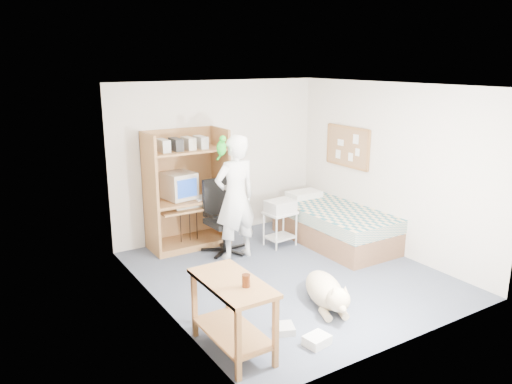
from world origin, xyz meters
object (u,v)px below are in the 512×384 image
dog (326,291)px  bed (334,225)px  side_desk (233,305)px  office_chair (222,227)px  computer_hutch (186,194)px  person (235,198)px  printer_cart (280,223)px

dog → bed: bearing=66.9°
side_desk → office_chair: office_chair is taller
bed → dog: bed is taller
computer_hutch → side_desk: (-0.85, -2.94, -0.33)m
office_chair → person: size_ratio=0.60×
office_chair → side_desk: bearing=-119.3°
bed → side_desk: size_ratio=2.02×
computer_hutch → side_desk: 3.08m
person → dog: bearing=91.1°
office_chair → printer_cart: size_ratio=1.99×
office_chair → dog: (0.19, -2.19, -0.20)m
computer_hutch → printer_cart: bearing=-32.6°
side_desk → person: size_ratio=0.55×
side_desk → office_chair: (1.18, 2.41, -0.11)m
office_chair → computer_hutch: bearing=119.4°
printer_cart → dog: bearing=-114.9°
bed → person: bearing=169.9°
dog → printer_cart: (0.68, 1.93, 0.17)m
dog → printer_cart: size_ratio=2.07×
dog → printer_cart: 2.06m
bed → dog: size_ratio=1.79×
computer_hutch → side_desk: computer_hutch is taller
person → printer_cart: (0.82, 0.06, -0.54)m
computer_hutch → printer_cart: size_ratio=3.30×
computer_hutch → bed: 2.35m
computer_hutch → dog: (0.53, -2.71, -0.63)m
side_desk → computer_hutch: bearing=73.9°
computer_hutch → bed: computer_hutch is taller
bed → printer_cart: size_ratio=3.71×
computer_hutch → office_chair: 0.76m
side_desk → printer_cart: side_desk is taller
computer_hutch → person: bearing=-65.0°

